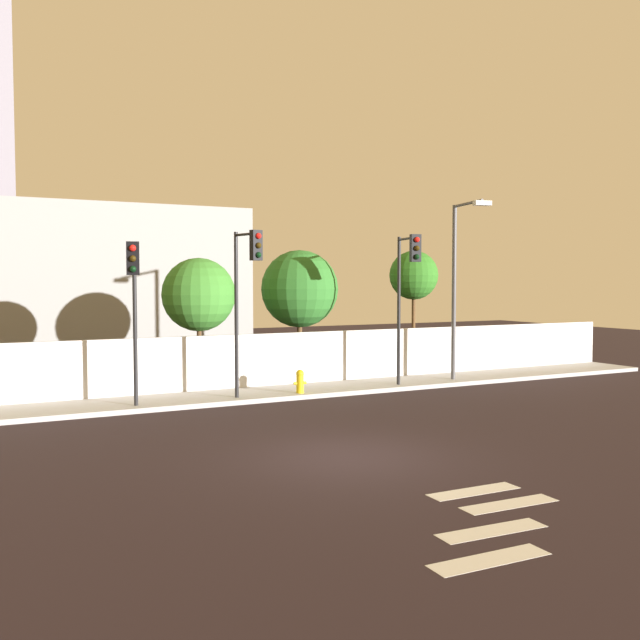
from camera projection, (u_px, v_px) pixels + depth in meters
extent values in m
plane|color=black|center=(348.00, 456.00, 15.19)|extent=(80.00, 80.00, 0.00)
cube|color=#A8A8A8|center=(219.00, 398.00, 22.45)|extent=(36.00, 2.40, 0.15)
cube|color=silver|center=(206.00, 363.00, 23.54)|extent=(36.00, 0.18, 1.80)
cube|color=silver|center=(490.00, 559.00, 9.54)|extent=(1.81, 0.49, 0.01)
cube|color=silver|center=(492.00, 530.00, 10.65)|extent=(1.82, 0.53, 0.01)
cube|color=silver|center=(509.00, 504.00, 11.92)|extent=(1.82, 0.51, 0.01)
cube|color=silver|center=(474.00, 491.00, 12.65)|extent=(1.81, 0.48, 0.01)
cylinder|color=black|center=(135.00, 325.00, 20.46)|extent=(0.12, 0.12, 4.67)
cylinder|color=black|center=(133.00, 246.00, 19.70)|extent=(0.40, 1.31, 0.08)
cube|color=black|center=(133.00, 258.00, 19.07)|extent=(0.38, 0.28, 0.90)
sphere|color=red|center=(133.00, 248.00, 18.94)|extent=(0.18, 0.18, 0.18)
sphere|color=#33260A|center=(133.00, 259.00, 18.95)|extent=(0.18, 0.18, 0.18)
sphere|color=black|center=(133.00, 269.00, 18.97)|extent=(0.18, 0.18, 0.18)
cylinder|color=black|center=(399.00, 311.00, 24.65)|extent=(0.12, 0.12, 5.14)
cylinder|color=black|center=(407.00, 239.00, 23.86)|extent=(0.35, 1.38, 0.08)
cube|color=black|center=(415.00, 248.00, 23.21)|extent=(0.37, 0.26, 0.90)
sphere|color=red|center=(417.00, 240.00, 23.08)|extent=(0.18, 0.18, 0.18)
sphere|color=#33260A|center=(417.00, 248.00, 23.09)|extent=(0.18, 0.18, 0.18)
sphere|color=black|center=(417.00, 257.00, 23.11)|extent=(0.18, 0.18, 0.18)
cylinder|color=black|center=(236.00, 315.00, 21.89)|extent=(0.12, 0.12, 5.12)
cylinder|color=black|center=(246.00, 234.00, 21.35)|extent=(0.32, 1.06, 0.08)
cube|color=black|center=(256.00, 245.00, 20.96)|extent=(0.38, 0.27, 0.90)
sphere|color=red|center=(258.00, 236.00, 20.86)|extent=(0.18, 0.18, 0.18)
sphere|color=#33260A|center=(258.00, 245.00, 20.87)|extent=(0.18, 0.18, 0.18)
sphere|color=black|center=(258.00, 255.00, 20.89)|extent=(0.18, 0.18, 0.18)
cylinder|color=#4C4C51|center=(454.00, 293.00, 25.97)|extent=(0.16, 0.16, 6.38)
cylinder|color=#4C4C51|center=(468.00, 203.00, 24.80)|extent=(0.54, 2.06, 0.10)
cube|color=beige|center=(482.00, 203.00, 23.80)|extent=(0.64, 0.36, 0.16)
cylinder|color=gold|center=(300.00, 384.00, 22.87)|extent=(0.24, 0.24, 0.59)
sphere|color=gold|center=(300.00, 374.00, 22.85)|extent=(0.26, 0.26, 0.26)
cylinder|color=gold|center=(295.00, 383.00, 22.79)|extent=(0.10, 0.09, 0.09)
cylinder|color=gold|center=(305.00, 383.00, 22.94)|extent=(0.10, 0.09, 0.09)
cylinder|color=brown|center=(199.00, 352.00, 24.81)|extent=(0.16, 0.16, 2.59)
sphere|color=#397E2B|center=(199.00, 295.00, 24.70)|extent=(2.56, 2.56, 2.56)
cylinder|color=brown|center=(300.00, 346.00, 26.61)|extent=(0.19, 0.19, 2.68)
sphere|color=#2B6C27|center=(300.00, 289.00, 26.49)|extent=(2.89, 2.89, 2.89)
cylinder|color=brown|center=(413.00, 331.00, 28.97)|extent=(0.15, 0.15, 3.46)
sphere|color=#2C6E1F|center=(414.00, 275.00, 28.85)|extent=(1.99, 1.99, 1.99)
cube|color=gray|center=(117.00, 282.00, 35.79)|extent=(12.32, 6.00, 7.44)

